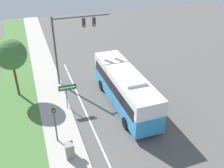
{
  "coord_description": "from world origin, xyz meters",
  "views": [
    {
      "loc": [
        -7.6,
        -14.58,
        13.7
      ],
      "look_at": [
        -0.62,
        5.03,
        1.87
      ],
      "focal_mm": 40.0,
      "sensor_mm": 36.0,
      "label": 1
    }
  ],
  "objects_px": {
    "street_sign": "(67,91)",
    "utility_cabinet": "(70,150)",
    "signal_gantry": "(70,37)",
    "bus": "(125,86)",
    "pedestrian_signal": "(55,119)"
  },
  "relations": [
    {
      "from": "street_sign",
      "to": "utility_cabinet",
      "type": "height_order",
      "value": "street_sign"
    },
    {
      "from": "signal_gantry",
      "to": "street_sign",
      "type": "distance_m",
      "value": 6.13
    },
    {
      "from": "bus",
      "to": "street_sign",
      "type": "relative_size",
      "value": 4.24
    },
    {
      "from": "bus",
      "to": "utility_cabinet",
      "type": "height_order",
      "value": "bus"
    },
    {
      "from": "pedestrian_signal",
      "to": "street_sign",
      "type": "xyz_separation_m",
      "value": [
        1.71,
        4.23,
        -0.32
      ]
    },
    {
      "from": "pedestrian_signal",
      "to": "signal_gantry",
      "type": "bearing_deg",
      "value": 70.28
    },
    {
      "from": "bus",
      "to": "pedestrian_signal",
      "type": "height_order",
      "value": "bus"
    },
    {
      "from": "signal_gantry",
      "to": "pedestrian_signal",
      "type": "xyz_separation_m",
      "value": [
        -3.26,
        -9.1,
        -3.06
      ]
    },
    {
      "from": "signal_gantry",
      "to": "street_sign",
      "type": "bearing_deg",
      "value": -107.72
    },
    {
      "from": "pedestrian_signal",
      "to": "street_sign",
      "type": "bearing_deg",
      "value": 68.05
    },
    {
      "from": "signal_gantry",
      "to": "street_sign",
      "type": "xyz_separation_m",
      "value": [
        -1.56,
        -4.87,
        -3.37
      ]
    },
    {
      "from": "signal_gantry",
      "to": "street_sign",
      "type": "relative_size",
      "value": 2.91
    },
    {
      "from": "bus",
      "to": "pedestrian_signal",
      "type": "bearing_deg",
      "value": -155.7
    },
    {
      "from": "bus",
      "to": "pedestrian_signal",
      "type": "distance_m",
      "value": 7.59
    },
    {
      "from": "utility_cabinet",
      "to": "bus",
      "type": "bearing_deg",
      "value": 39.32
    }
  ]
}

